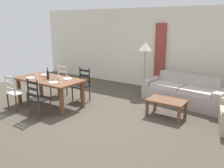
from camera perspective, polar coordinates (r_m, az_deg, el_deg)
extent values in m
cube|color=#494136|center=(6.15, -5.97, -7.11)|extent=(9.60, 9.60, 0.02)
cube|color=beige|center=(8.54, 8.49, 8.32)|extent=(9.60, 0.16, 2.70)
cube|color=#963932|center=(8.23, 11.17, 6.22)|extent=(0.35, 0.08, 2.20)
cube|color=brown|center=(6.77, -14.58, 1.04)|extent=(1.90, 0.96, 0.05)
cube|color=brown|center=(7.30, -21.04, -1.55)|extent=(0.08, 0.08, 0.70)
cube|color=brown|center=(6.01, -11.76, -4.20)|extent=(0.08, 0.08, 0.70)
cube|color=brown|center=(7.73, -16.42, -0.30)|extent=(0.08, 0.08, 0.70)
cube|color=brown|center=(6.53, -6.94, -2.49)|extent=(0.08, 0.08, 0.70)
cube|color=beige|center=(6.79, -21.47, -1.89)|extent=(0.42, 0.40, 0.03)
cylinder|color=#50311F|center=(7.09, -20.99, -3.12)|extent=(0.04, 0.04, 0.43)
cylinder|color=#50311F|center=(6.81, -19.26, -3.68)|extent=(0.04, 0.04, 0.43)
cylinder|color=#50311F|center=(6.92, -23.30, -3.77)|extent=(0.04, 0.04, 0.43)
cylinder|color=#50311F|center=(6.63, -21.62, -4.39)|extent=(0.04, 0.04, 0.43)
cylinder|color=beige|center=(6.79, -23.71, 0.18)|extent=(0.04, 0.04, 0.50)
cylinder|color=beige|center=(6.49, -22.03, -0.27)|extent=(0.04, 0.04, 0.50)
cube|color=beige|center=(6.67, -22.78, -1.12)|extent=(0.38, 0.02, 0.06)
cube|color=beige|center=(6.64, -22.90, 0.13)|extent=(0.38, 0.02, 0.06)
cube|color=beige|center=(6.60, -23.03, 1.39)|extent=(0.38, 0.02, 0.06)
cube|color=black|center=(6.08, -16.68, -3.35)|extent=(0.43, 0.41, 0.03)
cylinder|color=#50311F|center=(6.38, -16.28, -4.64)|extent=(0.04, 0.04, 0.43)
cylinder|color=#50311F|center=(6.11, -14.23, -5.35)|extent=(0.04, 0.04, 0.43)
cylinder|color=#50311F|center=(6.20, -18.79, -5.41)|extent=(0.04, 0.04, 0.43)
cylinder|color=#50311F|center=(5.92, -16.78, -6.19)|extent=(0.04, 0.04, 0.43)
cylinder|color=black|center=(6.06, -19.16, -1.02)|extent=(0.04, 0.04, 0.50)
cylinder|color=black|center=(5.77, -17.14, -1.61)|extent=(0.04, 0.04, 0.50)
cube|color=black|center=(5.95, -18.08, -2.51)|extent=(0.38, 0.04, 0.06)
cube|color=black|center=(5.91, -18.19, -1.12)|extent=(0.38, 0.04, 0.06)
cube|color=black|center=(5.87, -18.30, 0.29)|extent=(0.38, 0.04, 0.06)
cube|color=beige|center=(7.63, -12.51, 0.52)|extent=(0.44, 0.42, 0.03)
cylinder|color=#50311F|center=(7.45, -12.54, -1.65)|extent=(0.04, 0.04, 0.43)
cylinder|color=#50311F|center=(7.73, -14.24, -1.18)|extent=(0.04, 0.04, 0.43)
cylinder|color=#50311F|center=(7.66, -10.58, -1.10)|extent=(0.04, 0.04, 0.43)
cylinder|color=#50311F|center=(7.93, -12.31, -0.66)|extent=(0.04, 0.04, 0.43)
cylinder|color=beige|center=(7.55, -10.76, 2.50)|extent=(0.04, 0.04, 0.50)
cylinder|color=beige|center=(7.82, -12.50, 2.82)|extent=(0.04, 0.04, 0.50)
cube|color=beige|center=(7.71, -11.60, 1.72)|extent=(0.38, 0.05, 0.06)
cube|color=beige|center=(7.68, -11.65, 2.81)|extent=(0.38, 0.05, 0.06)
cube|color=beige|center=(7.65, -11.71, 3.91)|extent=(0.38, 0.05, 0.06)
cube|color=black|center=(7.00, -7.36, -0.52)|extent=(0.43, 0.41, 0.03)
cylinder|color=#50311F|center=(6.82, -7.19, -2.92)|extent=(0.04, 0.04, 0.43)
cylinder|color=#50311F|center=(7.07, -9.31, -2.38)|extent=(0.04, 0.04, 0.43)
cylinder|color=#50311F|center=(7.06, -5.29, -2.26)|extent=(0.04, 0.04, 0.43)
cylinder|color=#50311F|center=(7.30, -7.39, -1.76)|extent=(0.04, 0.04, 0.43)
cylinder|color=black|center=(6.93, -5.38, 1.64)|extent=(0.04, 0.04, 0.50)
cylinder|color=black|center=(7.17, -7.52, 2.01)|extent=(0.04, 0.04, 0.50)
cube|color=black|center=(7.08, -6.44, 0.80)|extent=(0.38, 0.04, 0.06)
cube|color=black|center=(7.05, -6.47, 1.99)|extent=(0.38, 0.04, 0.06)
cube|color=black|center=(7.02, -6.51, 3.18)|extent=(0.38, 0.04, 0.06)
cylinder|color=white|center=(6.95, -18.59, 1.38)|extent=(0.24, 0.24, 0.02)
cube|color=silver|center=(7.07, -19.32, 1.49)|extent=(0.03, 0.17, 0.01)
cylinder|color=white|center=(6.27, -13.62, 0.36)|extent=(0.24, 0.24, 0.02)
cube|color=silver|center=(6.38, -14.52, 0.49)|extent=(0.02, 0.17, 0.01)
cylinder|color=white|center=(7.25, -15.45, 2.14)|extent=(0.24, 0.24, 0.02)
cube|color=silver|center=(7.37, -16.20, 2.23)|extent=(0.02, 0.17, 0.01)
cylinder|color=white|center=(6.60, -10.40, 1.24)|extent=(0.24, 0.24, 0.02)
cube|color=silver|center=(6.71, -11.31, 1.35)|extent=(0.03, 0.17, 0.01)
cylinder|color=black|center=(6.68, -14.87, 2.03)|extent=(0.07, 0.07, 0.22)
cylinder|color=black|center=(6.65, -14.96, 3.29)|extent=(0.02, 0.02, 0.08)
cylinder|color=black|center=(6.64, -14.98, 3.70)|extent=(0.03, 0.03, 0.02)
cylinder|color=white|center=(6.89, -17.20, 1.34)|extent=(0.06, 0.06, 0.01)
cylinder|color=white|center=(6.89, -17.22, 1.64)|extent=(0.01, 0.01, 0.07)
cone|color=white|center=(6.87, -17.27, 2.27)|extent=(0.06, 0.06, 0.08)
cylinder|color=white|center=(6.23, -11.99, 0.31)|extent=(0.06, 0.06, 0.01)
cylinder|color=white|center=(6.22, -12.01, 0.65)|extent=(0.01, 0.01, 0.07)
cone|color=white|center=(6.20, -12.04, 1.34)|extent=(0.06, 0.06, 0.08)
cylinder|color=white|center=(7.10, -15.38, 1.84)|extent=(0.06, 0.06, 0.01)
cylinder|color=white|center=(7.10, -15.40, 2.14)|extent=(0.01, 0.01, 0.07)
cone|color=white|center=(7.08, -15.44, 2.76)|extent=(0.06, 0.06, 0.08)
cylinder|color=white|center=(6.45, -10.24, 0.87)|extent=(0.06, 0.06, 0.01)
cylinder|color=white|center=(6.44, -10.26, 1.20)|extent=(0.01, 0.01, 0.07)
cone|color=white|center=(6.42, -10.29, 1.88)|extent=(0.06, 0.06, 0.08)
cylinder|color=beige|center=(6.59, -12.42, 1.43)|extent=(0.07, 0.07, 0.09)
cylinder|color=#998C66|center=(6.90, -15.46, 1.62)|extent=(0.05, 0.05, 0.04)
cylinder|color=white|center=(6.87, -15.54, 2.82)|extent=(0.02, 0.02, 0.25)
cylinder|color=#998C66|center=(6.58, -13.73, 1.12)|extent=(0.05, 0.05, 0.04)
cylinder|color=white|center=(6.56, -13.77, 1.85)|extent=(0.02, 0.02, 0.13)
cube|color=#A99D96|center=(7.07, 16.36, -2.93)|extent=(1.89, 1.04, 0.40)
cube|color=#A99D96|center=(7.28, 17.53, -0.89)|extent=(1.81, 0.45, 0.80)
cube|color=#A99D96|center=(6.68, 24.23, -3.84)|extent=(0.35, 0.83, 0.58)
cube|color=#A99D96|center=(7.52, 9.48, -0.77)|extent=(0.35, 0.83, 0.58)
cube|color=#BEB0A8|center=(6.78, 19.71, -1.65)|extent=(0.94, 0.75, 0.12)
cube|color=#BEB0A8|center=(7.15, 13.11, -0.34)|extent=(0.94, 0.75, 0.12)
cube|color=brown|center=(5.98, 12.75, -3.86)|extent=(0.90, 0.56, 0.04)
cube|color=brown|center=(6.00, 8.25, -5.70)|extent=(0.06, 0.06, 0.38)
cube|color=brown|center=(5.72, 15.47, -7.13)|extent=(0.06, 0.06, 0.38)
cube|color=brown|center=(6.39, 10.11, -4.49)|extent=(0.06, 0.06, 0.38)
cube|color=brown|center=(6.13, 16.93, -5.76)|extent=(0.06, 0.06, 0.38)
cylinder|color=#332D28|center=(7.84, 7.49, -2.17)|extent=(0.28, 0.28, 0.03)
cylinder|color=gray|center=(7.67, 7.66, 2.78)|extent=(0.03, 0.03, 1.35)
cone|color=beige|center=(7.55, 7.87, 8.77)|extent=(0.40, 0.40, 0.26)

